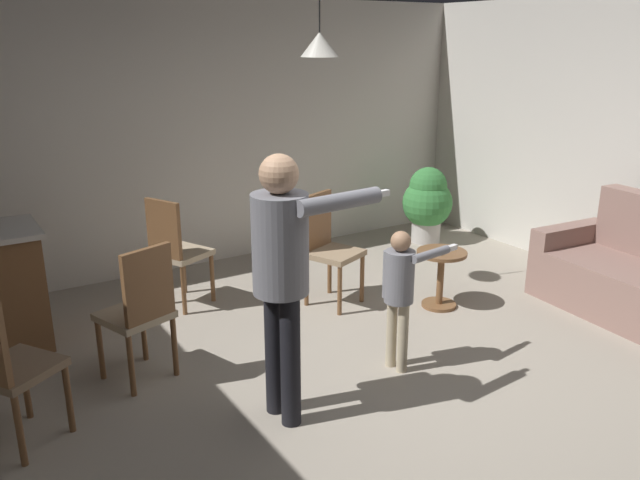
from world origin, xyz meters
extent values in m
plane|color=#9E9384|center=(0.00, 0.00, 0.00)|extent=(7.68, 7.68, 0.00)
cube|color=beige|center=(0.00, 3.20, 1.35)|extent=(6.40, 0.10, 2.70)
cube|color=#8C6B60|center=(2.56, 0.61, 0.32)|extent=(0.86, 0.25, 0.63)
cylinder|color=brown|center=(2.88, 0.57, 0.03)|extent=(0.05, 0.05, 0.06)
cylinder|color=brown|center=(2.23, 0.62, 0.03)|extent=(0.05, 0.05, 0.06)
cylinder|color=brown|center=(1.23, 0.92, 0.51)|extent=(0.44, 0.44, 0.03)
cylinder|color=brown|center=(1.23, 0.92, 0.24)|extent=(0.06, 0.06, 0.49)
cylinder|color=brown|center=(1.23, 0.92, 0.01)|extent=(0.31, 0.31, 0.03)
cylinder|color=black|center=(-0.81, 0.24, 0.43)|extent=(0.12, 0.12, 0.85)
cylinder|color=black|center=(-0.80, 0.06, 0.43)|extent=(0.12, 0.12, 0.85)
cylinder|color=slate|center=(-0.81, 0.15, 1.15)|extent=(0.34, 0.34, 0.60)
sphere|color=tan|center=(-0.81, 0.15, 1.57)|extent=(0.23, 0.23, 0.23)
cylinder|color=slate|center=(-0.82, 0.34, 1.12)|extent=(0.10, 0.10, 0.57)
cylinder|color=slate|center=(-0.51, -0.03, 1.41)|extent=(0.57, 0.14, 0.10)
cube|color=white|center=(-0.19, 0.00, 1.41)|extent=(0.13, 0.05, 0.04)
cylinder|color=tan|center=(0.18, 0.30, 0.26)|extent=(0.08, 0.08, 0.53)
cylinder|color=tan|center=(0.20, 0.19, 0.26)|extent=(0.08, 0.08, 0.53)
cylinder|color=slate|center=(0.19, 0.25, 0.71)|extent=(0.21, 0.21, 0.37)
sphere|color=#9E7556|center=(0.19, 0.25, 0.97)|extent=(0.14, 0.14, 0.14)
cylinder|color=slate|center=(0.18, 0.37, 0.70)|extent=(0.06, 0.06, 0.35)
cylinder|color=slate|center=(0.38, 0.15, 0.87)|extent=(0.36, 0.11, 0.06)
cube|color=white|center=(0.59, 0.18, 0.87)|extent=(0.13, 0.05, 0.04)
cylinder|color=brown|center=(-1.54, 0.90, 0.23)|extent=(0.04, 0.04, 0.45)
cylinder|color=brown|center=(-1.19, 1.02, 0.23)|extent=(0.04, 0.04, 0.45)
cylinder|color=brown|center=(-1.65, 1.25, 0.23)|extent=(0.04, 0.04, 0.45)
cylinder|color=brown|center=(-1.31, 1.36, 0.23)|extent=(0.04, 0.04, 0.45)
cube|color=tan|center=(-1.42, 1.13, 0.47)|extent=(0.53, 0.53, 0.05)
cube|color=brown|center=(-1.36, 0.95, 0.75)|extent=(0.37, 0.16, 0.50)
cylinder|color=brown|center=(-0.91, 2.31, 0.23)|extent=(0.04, 0.04, 0.45)
cylinder|color=brown|center=(-0.76, 1.98, 0.23)|extent=(0.04, 0.04, 0.45)
cylinder|color=brown|center=(-0.58, 2.45, 0.23)|extent=(0.04, 0.04, 0.45)
cylinder|color=brown|center=(-0.43, 2.13, 0.23)|extent=(0.04, 0.04, 0.45)
cube|color=tan|center=(-0.67, 2.22, 0.47)|extent=(0.55, 0.55, 0.05)
cube|color=brown|center=(-0.84, 2.14, 0.75)|extent=(0.19, 0.36, 0.50)
cylinder|color=brown|center=(0.57, 1.72, 0.23)|extent=(0.04, 0.04, 0.45)
cylinder|color=brown|center=(0.24, 1.58, 0.23)|extent=(0.04, 0.04, 0.45)
cylinder|color=brown|center=(0.71, 1.38, 0.23)|extent=(0.04, 0.04, 0.45)
cylinder|color=brown|center=(0.37, 1.25, 0.23)|extent=(0.04, 0.04, 0.45)
cube|color=#997F60|center=(0.47, 1.48, 0.47)|extent=(0.55, 0.55, 0.05)
cube|color=brown|center=(0.40, 1.66, 0.75)|extent=(0.37, 0.18, 0.50)
cylinder|color=brown|center=(-2.28, 0.50, 0.23)|extent=(0.04, 0.04, 0.45)
cylinder|color=brown|center=(-2.17, 1.00, 0.23)|extent=(0.04, 0.04, 0.45)
cylinder|color=brown|center=(-1.98, 0.70, 0.23)|extent=(0.04, 0.04, 0.45)
cube|color=#7F664C|center=(-2.23, 0.75, 0.47)|extent=(0.58, 0.58, 0.05)
cylinder|color=#B7B2AD|center=(2.41, 2.44, 0.13)|extent=(0.34, 0.34, 0.27)
sphere|color=#387F3D|center=(2.41, 2.44, 0.47)|extent=(0.58, 0.58, 0.58)
sphere|color=#387F3D|center=(2.41, 2.44, 0.67)|extent=(0.43, 0.43, 0.43)
cube|color=white|center=(1.18, 0.88, 0.54)|extent=(0.13, 0.09, 0.04)
cone|color=silver|center=(0.44, 1.67, 2.25)|extent=(0.32, 0.32, 0.20)
cylinder|color=black|center=(0.44, 1.67, 2.52)|extent=(0.01, 0.01, 0.36)
camera|label=1|loc=(-2.51, -2.96, 2.30)|focal=35.84mm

